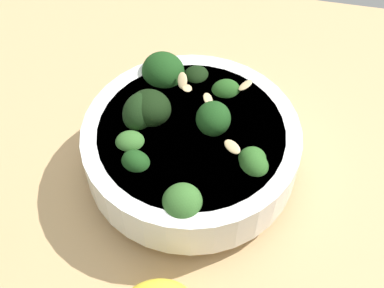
% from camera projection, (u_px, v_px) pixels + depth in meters
% --- Properties ---
extents(ground_plane, '(0.64, 0.64, 0.05)m').
position_uv_depth(ground_plane, '(159.00, 177.00, 0.56)').
color(ground_plane, tan).
extents(bowl_of_broccoli, '(0.21, 0.22, 0.10)m').
position_uv_depth(bowl_of_broccoli, '(190.00, 140.00, 0.51)').
color(bowl_of_broccoli, white).
rests_on(bowl_of_broccoli, ground_plane).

